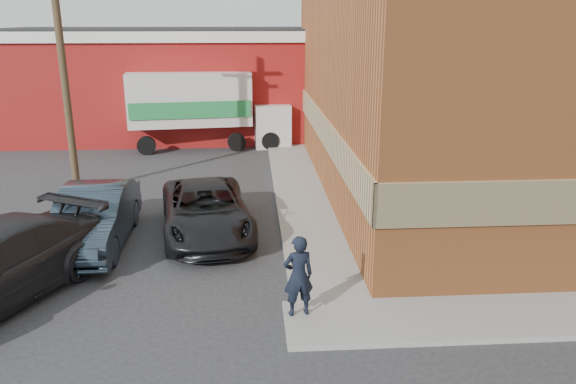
# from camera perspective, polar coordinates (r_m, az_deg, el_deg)

# --- Properties ---
(ground) EXTENTS (90.00, 90.00, 0.00)m
(ground) POSITION_cam_1_polar(r_m,az_deg,el_deg) (12.69, 1.72, -11.42)
(ground) COLOR #28282B
(ground) RESTS_ON ground
(brick_building) EXTENTS (14.25, 18.25, 9.36)m
(brick_building) POSITION_cam_1_polar(r_m,az_deg,el_deg) (22.30, 22.25, 12.40)
(brick_building) COLOR #AB5B2C
(brick_building) RESTS_ON ground
(sidewalk_west) EXTENTS (1.80, 18.00, 0.12)m
(sidewalk_west) POSITION_cam_1_polar(r_m,az_deg,el_deg) (21.03, 1.00, 0.60)
(sidewalk_west) COLOR gray
(sidewalk_west) RESTS_ON ground
(warehouse) EXTENTS (16.30, 8.30, 5.60)m
(warehouse) POSITION_cam_1_polar(r_m,az_deg,el_deg) (31.63, -12.94, 10.88)
(warehouse) COLOR maroon
(warehouse) RESTS_ON ground
(utility_pole) EXTENTS (2.00, 0.26, 9.00)m
(utility_pole) POSITION_cam_1_polar(r_m,az_deg,el_deg) (21.11, -21.97, 12.40)
(utility_pole) COLOR #4D3C26
(utility_pole) RESTS_ON ground
(man) EXTENTS (0.71, 0.54, 1.76)m
(man) POSITION_cam_1_polar(r_m,az_deg,el_deg) (11.70, 1.05, -8.51)
(man) COLOR black
(man) RESTS_ON sidewalk_south
(sedan) EXTENTS (1.82, 5.03, 1.65)m
(sedan) POSITION_cam_1_polar(r_m,az_deg,el_deg) (16.41, -19.12, -2.45)
(sedan) COLOR #293744
(sedan) RESTS_ON ground
(suv_a) EXTENTS (3.21, 5.61, 1.47)m
(suv_a) POSITION_cam_1_polar(r_m,az_deg,el_deg) (16.51, -8.32, -1.84)
(suv_a) COLOR black
(suv_a) RESTS_ON ground
(box_truck) EXTENTS (7.65, 3.05, 3.67)m
(box_truck) POSITION_cam_1_polar(r_m,az_deg,el_deg) (27.53, -8.42, 8.78)
(box_truck) COLOR silver
(box_truck) RESTS_ON ground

